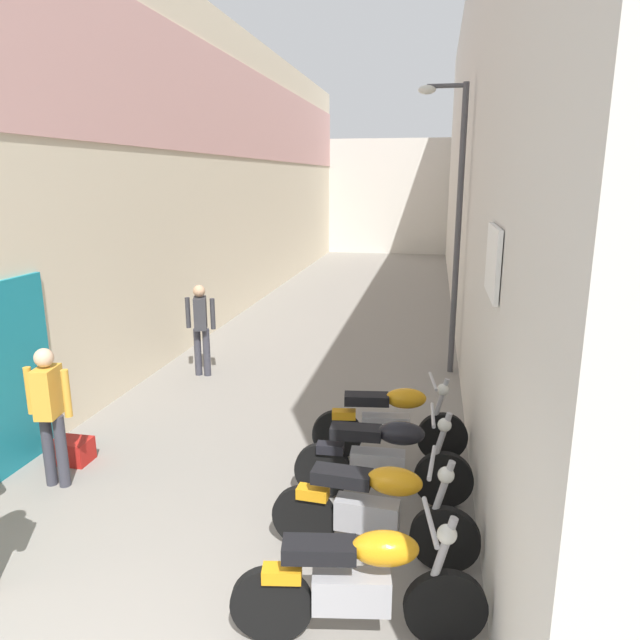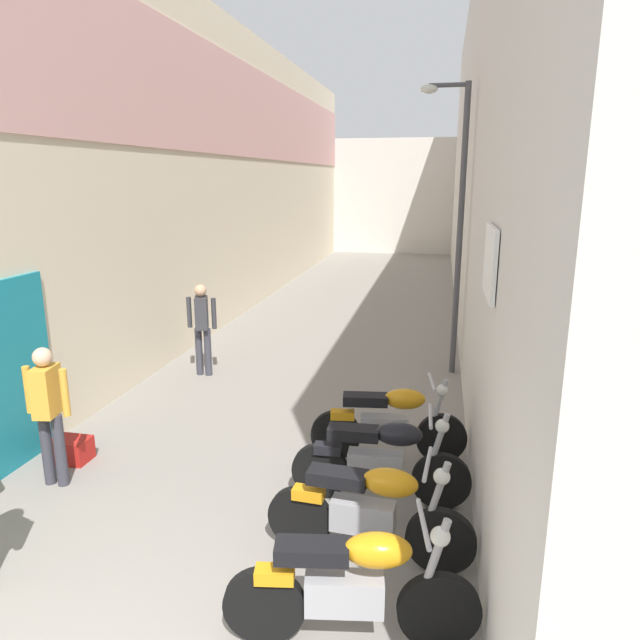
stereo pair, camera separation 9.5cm
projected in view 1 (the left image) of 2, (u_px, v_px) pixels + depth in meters
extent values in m
plane|color=gray|center=(333.00, 333.00, 12.56)|extent=(39.69, 39.69, 0.00)
cube|color=beige|center=(236.00, 174.00, 14.18)|extent=(0.40, 23.69, 6.73)
cube|color=teal|center=(17.00, 374.00, 6.64)|extent=(0.06, 1.10, 2.20)
cube|color=#DBA39E|center=(242.00, 111.00, 13.79)|extent=(0.04, 23.69, 2.15)
cube|color=beige|center=(471.00, 146.00, 12.99)|extent=(0.40, 23.69, 7.96)
cube|color=white|center=(493.00, 261.00, 4.94)|extent=(0.04, 0.90, 0.60)
cube|color=beige|center=(389.00, 196.00, 26.11)|extent=(8.19, 2.00, 4.93)
cylinder|color=black|center=(445.00, 608.00, 4.13)|extent=(0.61, 0.18, 0.60)
cylinder|color=black|center=(272.00, 604.00, 4.17)|extent=(0.61, 0.18, 0.60)
cube|color=#9E9EA3|center=(351.00, 592.00, 4.12)|extent=(0.58, 0.29, 0.28)
ellipsoid|color=orange|center=(385.00, 548.00, 4.03)|extent=(0.52, 0.33, 0.24)
cube|color=black|center=(319.00, 550.00, 4.05)|extent=(0.55, 0.30, 0.12)
cylinder|color=#9E9EA3|center=(438.00, 566.00, 4.05)|extent=(0.25, 0.10, 0.77)
cylinder|color=#9E9EA3|center=(430.00, 521.00, 3.97)|extent=(0.13, 0.58, 0.04)
sphere|color=silver|center=(447.00, 534.00, 3.99)|extent=(0.14, 0.14, 0.14)
cube|color=orange|center=(282.00, 573.00, 4.10)|extent=(0.30, 0.18, 0.10)
cylinder|color=black|center=(445.00, 539.00, 4.92)|extent=(0.60, 0.12, 0.60)
cylinder|color=black|center=(304.00, 517.00, 5.23)|extent=(0.60, 0.12, 0.60)
cube|color=#9E9EA3|center=(367.00, 515.00, 5.06)|extent=(0.57, 0.24, 0.28)
ellipsoid|color=orange|center=(394.00, 481.00, 4.92)|extent=(0.50, 0.29, 0.24)
cube|color=black|center=(342.00, 476.00, 5.04)|extent=(0.53, 0.26, 0.12)
cylinder|color=#9E9EA3|center=(438.00, 501.00, 4.85)|extent=(0.25, 0.08, 0.77)
cylinder|color=#9E9EA3|center=(432.00, 462.00, 4.79)|extent=(0.08, 0.58, 0.04)
sphere|color=silver|center=(446.00, 475.00, 4.78)|extent=(0.14, 0.14, 0.14)
cube|color=orange|center=(313.00, 493.00, 5.15)|extent=(0.29, 0.16, 0.10)
cylinder|color=black|center=(443.00, 479.00, 5.89)|extent=(0.60, 0.10, 0.60)
cylinder|color=black|center=(323.00, 470.00, 6.08)|extent=(0.60, 0.10, 0.60)
cube|color=#9E9EA3|center=(378.00, 464.00, 5.96)|extent=(0.57, 0.22, 0.28)
ellipsoid|color=black|center=(401.00, 433.00, 5.84)|extent=(0.49, 0.28, 0.24)
cube|color=black|center=(356.00, 432.00, 5.91)|extent=(0.53, 0.24, 0.12)
cylinder|color=#9E9EA3|center=(438.00, 448.00, 5.81)|extent=(0.25, 0.07, 0.77)
cylinder|color=#9E9EA3|center=(433.00, 415.00, 5.74)|extent=(0.06, 0.58, 0.04)
sphere|color=silver|center=(445.00, 425.00, 5.75)|extent=(0.14, 0.14, 0.14)
cube|color=black|center=(330.00, 448.00, 6.00)|extent=(0.29, 0.15, 0.10)
cylinder|color=black|center=(442.00, 437.00, 6.85)|extent=(0.61, 0.16, 0.60)
cylinder|color=black|center=(337.00, 434.00, 6.93)|extent=(0.61, 0.16, 0.60)
cube|color=#9E9EA3|center=(385.00, 426.00, 6.86)|extent=(0.58, 0.27, 0.28)
ellipsoid|color=orange|center=(406.00, 398.00, 6.76)|extent=(0.51, 0.32, 0.24)
cube|color=black|center=(367.00, 399.00, 6.80)|extent=(0.54, 0.29, 0.12)
cylinder|color=#9E9EA3|center=(438.00, 409.00, 6.77)|extent=(0.25, 0.09, 0.77)
cylinder|color=#9E9EA3|center=(433.00, 381.00, 6.69)|extent=(0.11, 0.58, 0.04)
sphere|color=silver|center=(443.00, 389.00, 6.71)|extent=(0.14, 0.14, 0.14)
cube|color=orange|center=(344.00, 414.00, 6.86)|extent=(0.30, 0.18, 0.10)
cylinder|color=#383842|center=(48.00, 450.00, 6.28)|extent=(0.12, 0.12, 0.82)
cylinder|color=#383842|center=(62.00, 451.00, 6.25)|extent=(0.12, 0.12, 0.82)
cube|color=gold|center=(48.00, 392.00, 6.11)|extent=(0.26, 0.37, 0.54)
sphere|color=#DBB28E|center=(44.00, 358.00, 6.01)|extent=(0.20, 0.20, 0.20)
cylinder|color=gold|center=(29.00, 390.00, 6.15)|extent=(0.08, 0.08, 0.52)
cylinder|color=gold|center=(67.00, 393.00, 6.07)|extent=(0.08, 0.08, 0.52)
cylinder|color=#383842|center=(198.00, 352.00, 9.82)|extent=(0.12, 0.12, 0.82)
cylinder|color=#383842|center=(207.00, 352.00, 9.79)|extent=(0.12, 0.12, 0.82)
cube|color=#333338|center=(200.00, 313.00, 9.64)|extent=(0.30, 0.39, 0.54)
sphere|color=tan|center=(199.00, 291.00, 9.55)|extent=(0.20, 0.20, 0.20)
cylinder|color=#333338|center=(188.00, 313.00, 9.68)|extent=(0.08, 0.08, 0.52)
cylinder|color=#333338|center=(213.00, 314.00, 9.60)|extent=(0.08, 0.08, 0.52)
cube|color=red|center=(72.00, 451.00, 6.86)|extent=(0.44, 0.32, 0.28)
cylinder|color=#47474C|center=(458.00, 235.00, 9.52)|extent=(0.10, 0.10, 4.74)
cylinder|color=#47474C|center=(447.00, 86.00, 9.02)|extent=(0.60, 0.07, 0.07)
ellipsoid|color=silver|center=(427.00, 90.00, 9.09)|extent=(0.28, 0.18, 0.14)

